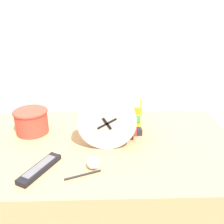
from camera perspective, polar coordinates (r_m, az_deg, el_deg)
wall_back at (r=1.42m, az=-5.04°, el=18.29°), size 6.00×0.04×2.40m
desk at (r=1.39m, az=-4.64°, el=-20.16°), size 1.31×0.69×0.75m
desk_clock at (r=1.08m, az=-1.13°, el=-2.09°), size 0.24×0.05×0.24m
book_stack at (r=1.21m, az=1.00°, el=-0.72°), size 0.26×0.20×0.18m
basket at (r=1.28m, az=-17.14°, el=-1.77°), size 0.16×0.16×0.11m
tv_remote at (r=1.03m, az=-15.47°, el=-11.80°), size 0.14×0.20×0.02m
crumpled_paper_ball at (r=1.00m, az=-4.09°, el=-11.03°), size 0.05×0.05×0.05m
pen at (r=0.98m, az=-6.37°, el=-13.45°), size 0.13×0.06×0.01m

